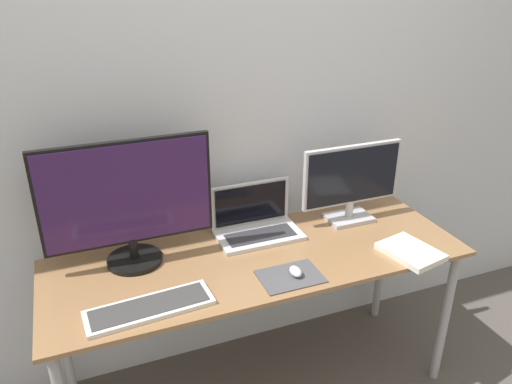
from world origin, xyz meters
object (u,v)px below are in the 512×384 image
at_px(laptop, 256,222).
at_px(mouse, 296,271).
at_px(monitor_left, 128,201).
at_px(keyboard, 150,308).
at_px(monitor_right, 351,181).
at_px(book, 411,252).

height_order(laptop, mouse, laptop).
bearing_deg(laptop, monitor_left, -175.66).
xyz_separation_m(laptop, keyboard, (-0.54, -0.37, -0.05)).
xyz_separation_m(monitor_right, mouse, (-0.43, -0.33, -0.17)).
xyz_separation_m(monitor_right, book, (0.08, -0.36, -0.18)).
bearing_deg(monitor_left, keyboard, -90.19).
bearing_deg(mouse, book, -3.46).
height_order(monitor_left, laptop, monitor_left).
distance_m(mouse, book, 0.51).
bearing_deg(mouse, monitor_left, 149.32).
xyz_separation_m(monitor_left, laptop, (0.54, 0.04, -0.22)).
bearing_deg(laptop, mouse, -87.07).
bearing_deg(laptop, monitor_right, -5.18).
relative_size(keyboard, mouse, 6.67).
bearing_deg(book, monitor_right, 102.18).
distance_m(monitor_right, mouse, 0.57).
xyz_separation_m(monitor_right, keyboard, (-1.00, -0.33, -0.19)).
bearing_deg(monitor_right, laptop, 174.82).
bearing_deg(mouse, keyboard, 179.85).
height_order(monitor_left, book, monitor_left).
xyz_separation_m(laptop, book, (0.53, -0.40, -0.04)).
height_order(monitor_left, mouse, monitor_left).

